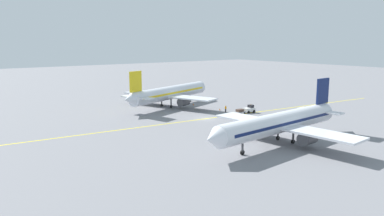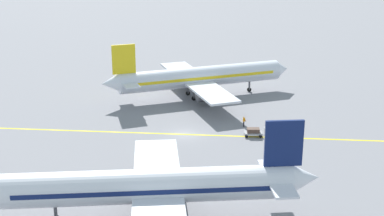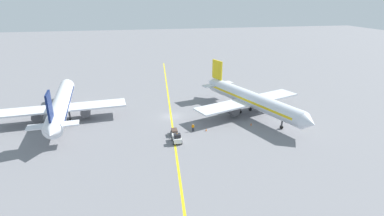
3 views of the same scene
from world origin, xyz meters
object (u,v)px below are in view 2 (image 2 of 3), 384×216
object	(u,v)px
airplane_at_gate	(152,187)
airplane_adjacent_stand	(199,77)
traffic_cone_mid_apron	(235,99)
ground_crew_worker	(244,121)
traffic_cone_near_nose	(245,119)
baggage_tug_white	(276,131)
baggage_cart_trailing	(253,131)

from	to	relation	value
airplane_at_gate	airplane_adjacent_stand	distance (m)	43.24
traffic_cone_mid_apron	ground_crew_worker	bearing A→B (deg)	-177.92
airplane_at_gate	traffic_cone_near_nose	distance (m)	32.98
airplane_at_gate	ground_crew_worker	size ratio (longest dim) A/B	21.16
airplane_at_gate	airplane_adjacent_stand	xyz separation A→B (m)	(42.95, -4.93, 0.00)
baggage_tug_white	traffic_cone_mid_apron	xyz separation A→B (m)	(17.13, 4.82, -0.63)
airplane_adjacent_stand	traffic_cone_mid_apron	bearing A→B (deg)	-108.85
airplane_at_gate	baggage_cart_trailing	xyz separation A→B (m)	(23.65, -12.86, -2.95)
baggage_tug_white	traffic_cone_near_nose	bearing A→B (deg)	30.12
baggage_cart_trailing	traffic_cone_near_nose	xyz separation A→B (m)	(6.80, 0.65, -0.49)
traffic_cone_mid_apron	baggage_tug_white	bearing A→B (deg)	-164.27
ground_crew_worker	traffic_cone_near_nose	bearing A→B (deg)	-8.29
airplane_at_gate	traffic_cone_mid_apron	world-z (taller)	airplane_at_gate
baggage_tug_white	traffic_cone_mid_apron	distance (m)	17.81
ground_crew_worker	traffic_cone_mid_apron	bearing A→B (deg)	2.08
ground_crew_worker	baggage_cart_trailing	bearing A→B (deg)	-165.41
airplane_adjacent_stand	traffic_cone_near_nose	world-z (taller)	airplane_adjacent_stand
baggage_cart_trailing	ground_crew_worker	bearing A→B (deg)	14.59
airplane_adjacent_stand	traffic_cone_mid_apron	size ratio (longest dim) A/B	62.52
baggage_tug_white	ground_crew_worker	world-z (taller)	baggage_tug_white
airplane_adjacent_stand	traffic_cone_mid_apron	xyz separation A→B (m)	(-2.19, -6.40, -3.43)
baggage_tug_white	baggage_cart_trailing	xyz separation A→B (m)	(0.01, 3.30, -0.14)
traffic_cone_near_nose	baggage_cart_trailing	bearing A→B (deg)	-174.54
airplane_adjacent_stand	traffic_cone_near_nose	bearing A→B (deg)	-149.81
baggage_cart_trailing	traffic_cone_mid_apron	size ratio (longest dim) A/B	4.73
traffic_cone_near_nose	airplane_at_gate	bearing A→B (deg)	158.15
baggage_tug_white	baggage_cart_trailing	world-z (taller)	baggage_tug_white
baggage_tug_white	baggage_cart_trailing	size ratio (longest dim) A/B	1.15
baggage_tug_white	traffic_cone_mid_apron	size ratio (longest dim) A/B	5.46
airplane_adjacent_stand	baggage_tug_white	world-z (taller)	airplane_adjacent_stand
airplane_at_gate	baggage_cart_trailing	bearing A→B (deg)	-28.54
airplane_adjacent_stand	baggage_tug_white	xyz separation A→B (m)	(-19.31, -11.22, -2.81)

